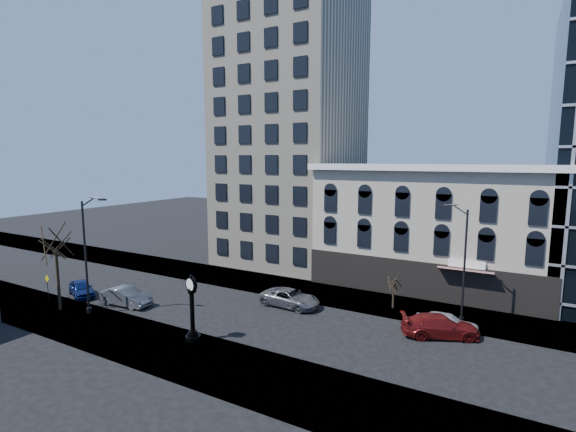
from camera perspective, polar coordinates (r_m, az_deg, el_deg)
The scene contains 16 objects.
ground at distance 36.31m, azimuth -6.01°, elevation -13.16°, with size 160.00×160.00×0.00m, color black.
sidewalk_far at distance 42.68m, azimuth 0.29°, elevation -9.79°, with size 160.00×6.00×0.12m, color gray.
sidewalk_near at distance 30.65m, azimuth -15.10°, elevation -17.39°, with size 160.00×6.00×0.12m, color gray.
cream_tower at distance 53.54m, azimuth 0.24°, elevation 14.63°, with size 15.90×15.40×42.50m.
victorian_row at distance 44.70m, azimuth 19.00°, elevation -1.59°, with size 22.60×11.19×12.50m.
street_clock at distance 31.11m, azimuth -12.97°, elevation -12.49°, with size 1.09×1.09×4.79m.
street_lamp_near at distance 37.50m, azimuth -25.32°, elevation -1.06°, with size 2.52×1.01×10.01m.
street_lamp_far at distance 35.23m, azimuth 22.14°, elevation -2.02°, with size 2.43×0.82×9.53m.
bare_tree_near at distance 40.18m, azimuth -29.28°, elevation -2.49°, with size 4.90×4.90×8.41m.
bare_tree_far at distance 37.41m, azimuth 14.29°, elevation -8.24°, with size 2.06×2.06×3.53m.
warning_sign at distance 44.81m, azimuth -30.05°, elevation -7.86°, with size 0.74×0.13×2.26m.
car_near_a at distance 44.79m, azimuth -26.41°, elevation -8.86°, with size 1.75×4.35×1.48m, color #0C194C.
car_near_b at distance 40.47m, azimuth -21.30°, elevation -10.24°, with size 1.69×4.83×1.59m, color #595B60.
car_far_a at distance 37.57m, azimuth 0.28°, elevation -11.16°, with size 2.51×5.44×1.51m, color #595B60.
car_far_b at distance 33.56m, azimuth 20.10°, elevation -13.94°, with size 2.26×5.55×1.61m, color maroon.
car_far_c at distance 34.32m, azimuth 20.86°, elevation -13.54°, with size 1.83×4.55×1.55m, color silver.
Camera 1 is at (19.73, -27.57, 12.99)m, focal length 26.00 mm.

